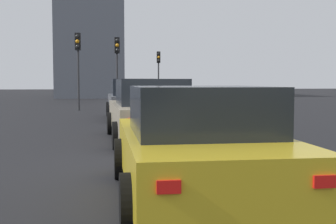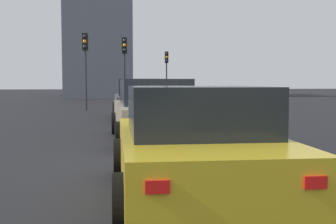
{
  "view_description": "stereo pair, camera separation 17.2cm",
  "coord_description": "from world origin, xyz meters",
  "px_view_note": "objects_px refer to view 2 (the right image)",
  "views": [
    {
      "loc": [
        -7.92,
        1.08,
        1.54
      ],
      "look_at": [
        -0.61,
        -0.06,
        1.02
      ],
      "focal_mm": 46.68,
      "sensor_mm": 36.0,
      "label": 1
    },
    {
      "loc": [
        -7.95,
        0.91,
        1.54
      ],
      "look_at": [
        -0.61,
        -0.06,
        1.02
      ],
      "focal_mm": 46.68,
      "sensor_mm": 36.0,
      "label": 2
    }
  ],
  "objects_px": {
    "car_beige_second": "(153,111)",
    "car_yellow_third": "(194,145)",
    "traffic_light_far_left": "(124,57)",
    "traffic_light_near_right": "(85,55)",
    "traffic_light_near_left": "(167,65)",
    "car_grey_lead": "(138,100)"
  },
  "relations": [
    {
      "from": "car_beige_second",
      "to": "car_yellow_third",
      "type": "relative_size",
      "value": 1.13
    },
    {
      "from": "traffic_light_far_left",
      "to": "car_beige_second",
      "type": "bearing_deg",
      "value": -2.97
    },
    {
      "from": "traffic_light_near_right",
      "to": "traffic_light_far_left",
      "type": "xyz_separation_m",
      "value": [
        1.71,
        -2.11,
        -0.02
      ]
    },
    {
      "from": "traffic_light_near_left",
      "to": "traffic_light_near_right",
      "type": "xyz_separation_m",
      "value": [
        -11.23,
        5.77,
        0.1
      ]
    },
    {
      "from": "car_yellow_third",
      "to": "car_grey_lead",
      "type": "bearing_deg",
      "value": 0.49
    },
    {
      "from": "car_beige_second",
      "to": "traffic_light_near_left",
      "type": "height_order",
      "value": "traffic_light_near_left"
    },
    {
      "from": "traffic_light_near_left",
      "to": "traffic_light_far_left",
      "type": "xyz_separation_m",
      "value": [
        -9.51,
        3.66,
        0.08
      ]
    },
    {
      "from": "traffic_light_near_left",
      "to": "traffic_light_far_left",
      "type": "relative_size",
      "value": 0.97
    },
    {
      "from": "car_grey_lead",
      "to": "traffic_light_near_right",
      "type": "height_order",
      "value": "traffic_light_near_right"
    },
    {
      "from": "car_beige_second",
      "to": "car_yellow_third",
      "type": "height_order",
      "value": "car_beige_second"
    },
    {
      "from": "car_beige_second",
      "to": "traffic_light_near_right",
      "type": "distance_m",
      "value": 12.57
    },
    {
      "from": "car_yellow_third",
      "to": "traffic_light_near_left",
      "type": "bearing_deg",
      "value": -5.95
    },
    {
      "from": "car_beige_second",
      "to": "traffic_light_far_left",
      "type": "distance_m",
      "value": 14.03
    },
    {
      "from": "car_yellow_third",
      "to": "traffic_light_far_left",
      "type": "distance_m",
      "value": 19.79
    },
    {
      "from": "car_beige_second",
      "to": "car_yellow_third",
      "type": "distance_m",
      "value": 5.8
    },
    {
      "from": "car_grey_lead",
      "to": "traffic_light_far_left",
      "type": "relative_size",
      "value": 1.08
    },
    {
      "from": "car_beige_second",
      "to": "traffic_light_near_right",
      "type": "xyz_separation_m",
      "value": [
        12.15,
        2.4,
        2.16
      ]
    },
    {
      "from": "car_grey_lead",
      "to": "traffic_light_near_right",
      "type": "xyz_separation_m",
      "value": [
        5.4,
        2.41,
        2.14
      ]
    },
    {
      "from": "car_grey_lead",
      "to": "traffic_light_near_left",
      "type": "bearing_deg",
      "value": -11.73
    },
    {
      "from": "car_yellow_third",
      "to": "traffic_light_near_left",
      "type": "relative_size",
      "value": 1.09
    },
    {
      "from": "car_grey_lead",
      "to": "car_beige_second",
      "type": "bearing_deg",
      "value": 179.65
    },
    {
      "from": "car_grey_lead",
      "to": "car_beige_second",
      "type": "distance_m",
      "value": 6.75
    }
  ]
}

